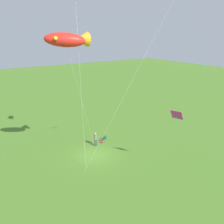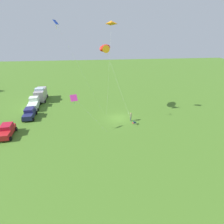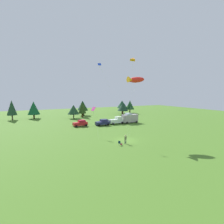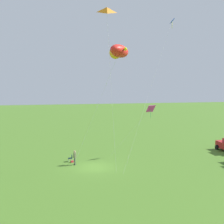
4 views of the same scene
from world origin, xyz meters
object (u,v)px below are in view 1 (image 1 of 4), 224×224
at_px(backpack_on_grass, 102,142).
at_px(kite_diamond_rainbow, 176,116).
at_px(folding_chair, 104,138).
at_px(kite_large_fish, 69,40).
at_px(person_kite_flyer, 95,138).

bearing_deg(backpack_on_grass, kite_diamond_rainbow, 99.95).
height_order(folding_chair, kite_diamond_rainbow, kite_diamond_rainbow).
distance_m(backpack_on_grass, kite_large_fish, 14.99).
xyz_separation_m(folding_chair, backpack_on_grass, (0.43, 0.13, -0.38)).
distance_m(person_kite_flyer, kite_large_fish, 13.69).
distance_m(backpack_on_grass, kite_diamond_rainbow, 12.10).
bearing_deg(kite_large_fish, kite_diamond_rainbow, 144.12).
bearing_deg(folding_chair, kite_large_fish, 121.46).
distance_m(kite_large_fish, kite_diamond_rainbow, 11.93).
xyz_separation_m(person_kite_flyer, kite_diamond_rainbow, (-2.91, 10.07, 5.11)).
distance_m(folding_chair, kite_diamond_rainbow, 11.97).
bearing_deg(kite_diamond_rainbow, folding_chair, -82.49).
distance_m(person_kite_flyer, backpack_on_grass, 1.45).
relative_size(kite_large_fish, kite_diamond_rainbow, 2.05).
distance_m(folding_chair, kite_large_fish, 14.89).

